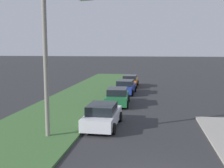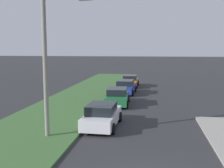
{
  "view_description": "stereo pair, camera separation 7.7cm",
  "coord_description": "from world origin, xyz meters",
  "px_view_note": "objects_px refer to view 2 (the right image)",
  "views": [
    {
      "loc": [
        -8.88,
        0.15,
        4.85
      ],
      "look_at": [
        15.14,
        3.73,
        1.6
      ],
      "focal_mm": 43.18,
      "sensor_mm": 36.0,
      "label": 1
    },
    {
      "loc": [
        -8.87,
        0.08,
        4.85
      ],
      "look_at": [
        15.14,
        3.73,
        1.6
      ],
      "focal_mm": 43.18,
      "sensor_mm": 36.0,
      "label": 2
    }
  ],
  "objects_px": {
    "parked_car_white": "(102,116)",
    "parked_car_orange": "(130,81)",
    "streetlight": "(51,57)",
    "parked_car_blue": "(126,87)",
    "parked_car_green": "(117,97)"
  },
  "relations": [
    {
      "from": "parked_car_green",
      "to": "parked_car_orange",
      "type": "distance_m",
      "value": 11.1
    },
    {
      "from": "parked_car_orange",
      "to": "parked_car_white",
      "type": "bearing_deg",
      "value": 179.45
    },
    {
      "from": "parked_car_green",
      "to": "parked_car_orange",
      "type": "relative_size",
      "value": 1.02
    },
    {
      "from": "parked_car_blue",
      "to": "parked_car_orange",
      "type": "bearing_deg",
      "value": 2.03
    },
    {
      "from": "parked_car_blue",
      "to": "parked_car_orange",
      "type": "distance_m",
      "value": 5.33
    },
    {
      "from": "parked_car_white",
      "to": "parked_car_orange",
      "type": "relative_size",
      "value": 1.01
    },
    {
      "from": "parked_car_orange",
      "to": "parked_car_blue",
      "type": "bearing_deg",
      "value": 179.69
    },
    {
      "from": "parked_car_green",
      "to": "parked_car_orange",
      "type": "xyz_separation_m",
      "value": [
        11.1,
        -0.18,
        0.0
      ]
    },
    {
      "from": "parked_car_orange",
      "to": "streetlight",
      "type": "distance_m",
      "value": 20.76
    },
    {
      "from": "parked_car_green",
      "to": "parked_car_blue",
      "type": "distance_m",
      "value": 5.78
    },
    {
      "from": "parked_car_blue",
      "to": "streetlight",
      "type": "bearing_deg",
      "value": 173.43
    },
    {
      "from": "streetlight",
      "to": "parked_car_white",
      "type": "bearing_deg",
      "value": -41.05
    },
    {
      "from": "parked_car_white",
      "to": "parked_car_blue",
      "type": "distance_m",
      "value": 12.41
    },
    {
      "from": "parked_car_green",
      "to": "streetlight",
      "type": "xyz_separation_m",
      "value": [
        -9.18,
        2.29,
        3.67
      ]
    },
    {
      "from": "parked_car_blue",
      "to": "streetlight",
      "type": "xyz_separation_m",
      "value": [
        -14.96,
        2.42,
        3.67
      ]
    }
  ]
}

